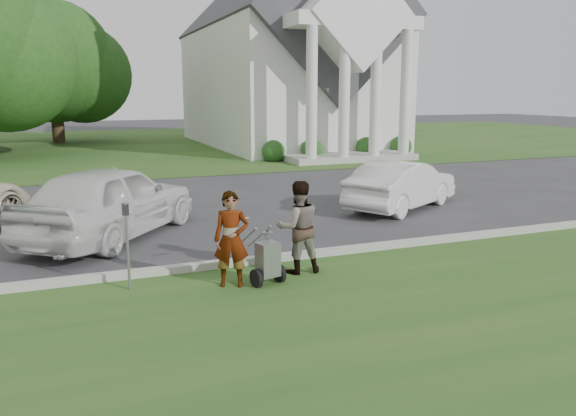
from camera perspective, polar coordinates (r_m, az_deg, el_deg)
ground at (r=10.27m, az=-0.36°, el=-6.37°), size 120.00×120.00×0.00m
grass_strip at (r=7.73m, az=7.87°, el=-12.68°), size 80.00×7.00×0.01m
church_lawn at (r=36.42m, az=-15.92°, el=6.20°), size 80.00×30.00×0.01m
curb at (r=10.74m, az=-1.42°, el=-5.14°), size 80.00×0.18×0.15m
church at (r=34.68m, az=-0.23°, el=16.21°), size 9.19×19.00×24.10m
tree_back at (r=39.14m, az=-22.77°, el=13.03°), size 9.61×7.60×8.89m
striping_cart at (r=9.42m, az=-2.10°, el=-5.34°), size 0.68×1.13×0.99m
person_left at (r=9.28m, az=-5.77°, el=-3.26°), size 0.68×0.56×1.60m
person_right at (r=9.93m, az=1.04°, el=-2.03°), size 0.85×0.68×1.66m
parking_meter_near at (r=9.38m, az=-16.05°, el=-2.71°), size 0.11×0.10×1.47m
car_b at (r=12.97m, az=-17.60°, el=0.69°), size 4.57×5.06×1.67m
car_d at (r=15.88m, az=11.49°, el=2.33°), size 4.23×3.23×1.34m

